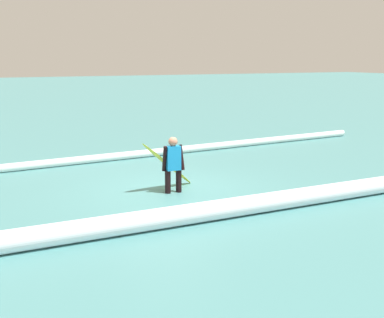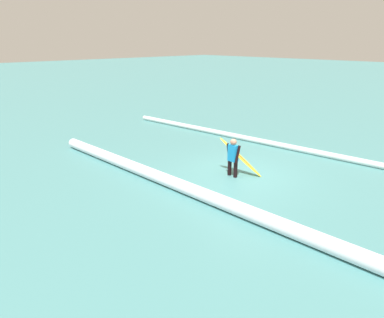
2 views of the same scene
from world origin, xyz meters
name	(u,v)px [view 1 (image 1 of 2)]	position (x,y,z in m)	size (l,w,h in m)	color
ground_plane	(169,188)	(0.00, 0.00, 0.00)	(149.78, 149.78, 0.00)	teal
surfer	(173,162)	(0.04, 0.40, 0.75)	(0.52, 0.25, 1.36)	black
surfboard	(167,164)	(0.03, 0.01, 0.62)	(1.61, 0.80, 1.27)	yellow
wave_crest_foreground	(119,156)	(0.05, -3.93, 0.12)	(0.24, 0.24, 19.85)	white
wave_crest_midground	(267,202)	(-1.14, 2.63, 0.20)	(0.40, 0.40, 16.96)	white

